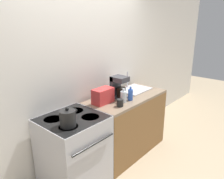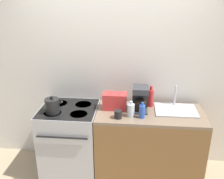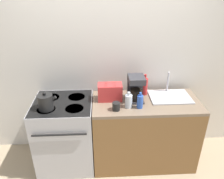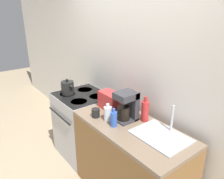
# 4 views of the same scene
# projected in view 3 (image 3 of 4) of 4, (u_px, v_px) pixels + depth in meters

# --- Properties ---
(ground_plane) EXTENTS (12.00, 12.00, 0.00)m
(ground_plane) POSITION_uv_depth(u_px,v_px,m) (110.00, 177.00, 2.79)
(ground_plane) COLOR tan
(wall_back) EXTENTS (8.00, 0.05, 2.60)m
(wall_back) POSITION_uv_depth(u_px,v_px,m) (107.00, 62.00, 2.84)
(wall_back) COLOR silver
(wall_back) RESTS_ON ground_plane
(stove) EXTENTS (0.72, 0.70, 0.93)m
(stove) POSITION_uv_depth(u_px,v_px,m) (66.00, 133.00, 2.84)
(stove) COLOR #B7B7BC
(stove) RESTS_ON ground_plane
(counter_block) EXTENTS (1.31, 0.62, 0.93)m
(counter_block) POSITION_uv_depth(u_px,v_px,m) (144.00, 132.00, 2.88)
(counter_block) COLOR brown
(counter_block) RESTS_ON ground_plane
(kettle) EXTENTS (0.22, 0.17, 0.22)m
(kettle) POSITION_uv_depth(u_px,v_px,m) (46.00, 102.00, 2.47)
(kettle) COLOR black
(kettle) RESTS_ON stove
(toaster) EXTENTS (0.29, 0.17, 0.21)m
(toaster) POSITION_uv_depth(u_px,v_px,m) (110.00, 92.00, 2.66)
(toaster) COLOR red
(toaster) RESTS_ON counter_block
(coffee_maker) EXTENTS (0.19, 0.22, 0.32)m
(coffee_maker) POSITION_uv_depth(u_px,v_px,m) (136.00, 87.00, 2.63)
(coffee_maker) COLOR #333338
(coffee_maker) RESTS_ON counter_block
(sink_tray) EXTENTS (0.51, 0.38, 0.28)m
(sink_tray) POSITION_uv_depth(u_px,v_px,m) (170.00, 96.00, 2.75)
(sink_tray) COLOR #B7B7BC
(sink_tray) RESTS_ON counter_block
(bottle_clear) EXTENTS (0.08, 0.08, 0.19)m
(bottle_clear) POSITION_uv_depth(u_px,v_px,m) (129.00, 101.00, 2.51)
(bottle_clear) COLOR silver
(bottle_clear) RESTS_ON counter_block
(bottle_blue) EXTENTS (0.07, 0.07, 0.20)m
(bottle_blue) POSITION_uv_depth(u_px,v_px,m) (140.00, 101.00, 2.50)
(bottle_blue) COLOR #2D56B7
(bottle_blue) RESTS_ON counter_block
(bottle_red) EXTENTS (0.08, 0.08, 0.28)m
(bottle_red) POSITION_uv_depth(u_px,v_px,m) (145.00, 86.00, 2.78)
(bottle_red) COLOR #B72828
(bottle_red) RESTS_ON counter_block
(cup_black) EXTENTS (0.09, 0.09, 0.10)m
(cup_black) POSITION_uv_depth(u_px,v_px,m) (116.00, 106.00, 2.47)
(cup_black) COLOR black
(cup_black) RESTS_ON counter_block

